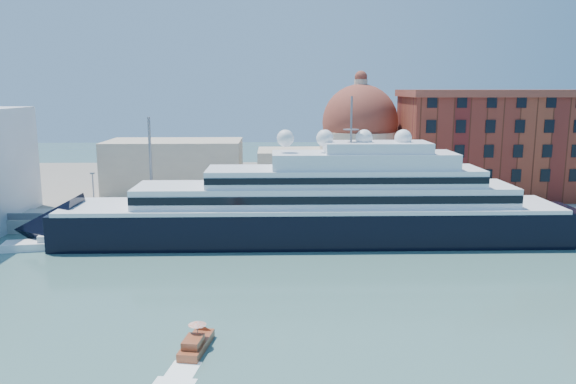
{
  "coord_description": "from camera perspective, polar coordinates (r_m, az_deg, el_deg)",
  "views": [
    {
      "loc": [
        2.3,
        -68.97,
        25.6
      ],
      "look_at": [
        4.65,
        18.0,
        9.44
      ],
      "focal_mm": 35.0,
      "sensor_mm": 36.0,
      "label": 1
    }
  ],
  "objects": [
    {
      "name": "ground",
      "position": [
        73.6,
        -3.29,
        -9.85
      ],
      "size": [
        400.0,
        400.0,
        0.0
      ],
      "primitive_type": "plane",
      "color": "#365D55",
      "rests_on": "ground"
    },
    {
      "name": "quay",
      "position": [
        105.83,
        -2.76,
        -2.79
      ],
      "size": [
        180.0,
        10.0,
        2.5
      ],
      "primitive_type": "cube",
      "color": "gray",
      "rests_on": "ground"
    },
    {
      "name": "land",
      "position": [
        146.07,
        -2.43,
        0.82
      ],
      "size": [
        260.0,
        72.0,
        2.0
      ],
      "primitive_type": "cube",
      "color": "slate",
      "rests_on": "ground"
    },
    {
      "name": "quay_fence",
      "position": [
        101.03,
        -2.82,
        -2.36
      ],
      "size": [
        180.0,
        0.1,
        1.2
      ],
      "primitive_type": "cube",
      "color": "slate",
      "rests_on": "quay"
    },
    {
      "name": "superyacht",
      "position": [
        94.34,
        0.79,
        -2.15
      ],
      "size": [
        95.03,
        13.17,
        28.4
      ],
      "color": "black",
      "rests_on": "ground"
    },
    {
      "name": "service_barge",
      "position": [
        99.35,
        -23.83,
        -4.91
      ],
      "size": [
        11.23,
        5.18,
        2.43
      ],
      "rotation": [
        0.0,
        0.0,
        0.15
      ],
      "color": "white",
      "rests_on": "ground"
    },
    {
      "name": "water_taxi",
      "position": [
        58.24,
        -9.34,
        -14.93
      ],
      "size": [
        3.05,
        6.44,
        2.94
      ],
      "rotation": [
        0.0,
        0.0,
        -0.17
      ],
      "color": "maroon",
      "rests_on": "ground"
    },
    {
      "name": "warehouse",
      "position": [
        131.31,
        20.77,
        4.68
      ],
      "size": [
        43.0,
        19.0,
        23.25
      ],
      "color": "brown",
      "rests_on": "land"
    },
    {
      "name": "church",
      "position": [
        127.6,
        0.3,
        3.91
      ],
      "size": [
        66.0,
        18.0,
        25.5
      ],
      "color": "beige",
      "rests_on": "land"
    },
    {
      "name": "lamp_posts",
      "position": [
        103.54,
        -9.85,
        1.61
      ],
      "size": [
        120.8,
        2.4,
        18.0
      ],
      "color": "slate",
      "rests_on": "quay"
    }
  ]
}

